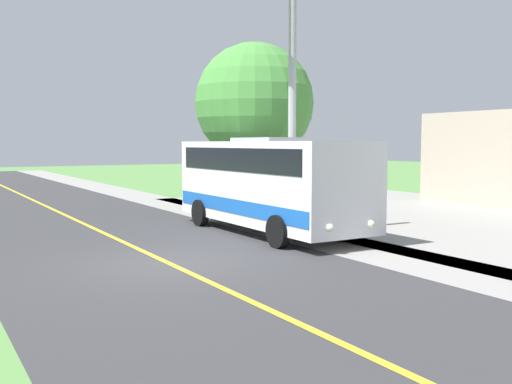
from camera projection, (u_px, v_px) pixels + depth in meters
ground_plane at (168, 263)px, 13.71m from camera, size 120.00×120.00×0.00m
road_surface at (168, 263)px, 13.71m from camera, size 8.00×100.00×0.01m
sidewalk at (341, 243)px, 16.36m from camera, size 2.40×100.00×0.01m
road_centre_line at (168, 263)px, 13.71m from camera, size 0.16×100.00×0.00m
shuttle_bus_front at (269, 181)px, 18.24m from camera, size 2.74×8.01×2.99m
street_light_pole at (289, 99)px, 17.69m from camera, size 1.97×0.24×7.53m
tree_curbside at (254, 103)px, 24.38m from camera, size 4.99×4.99×7.00m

